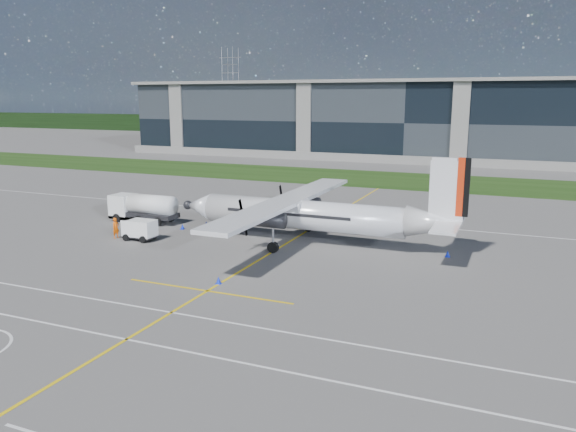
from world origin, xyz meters
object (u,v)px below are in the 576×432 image
(safety_cone_nose_stbd, at_px, (206,224))
(safety_cone_nose_port, at_px, (197,231))
(baggage_tug, at_px, (140,230))
(ground_crew_person, at_px, (116,226))
(pylon_west, at_px, (231,90))
(safety_cone_fwd, at_px, (182,227))
(safety_cone_portwing, at_px, (219,280))
(fuel_tanker_truck, at_px, (139,208))
(safety_cone_tail, at_px, (448,254))
(safety_cone_stbdwing, at_px, (337,210))
(turboprop_aircraft, at_px, (313,198))

(safety_cone_nose_stbd, distance_m, safety_cone_nose_port, 2.97)
(baggage_tug, xyz_separation_m, ground_crew_person, (-2.32, -0.32, 0.16))
(pylon_west, xyz_separation_m, baggage_tug, (70.70, -146.76, -14.11))
(safety_cone_nose_stbd, bearing_deg, safety_cone_fwd, -127.11)
(ground_crew_person, bearing_deg, safety_cone_portwing, -104.62)
(safety_cone_fwd, relative_size, safety_cone_portwing, 1.00)
(pylon_west, bearing_deg, fuel_tanker_truck, -64.86)
(safety_cone_tail, bearing_deg, safety_cone_nose_port, -177.35)
(pylon_west, relative_size, safety_cone_nose_port, 60.00)
(safety_cone_stbdwing, bearing_deg, safety_cone_fwd, -129.66)
(safety_cone_nose_port, distance_m, safety_cone_fwd, 2.39)
(fuel_tanker_truck, bearing_deg, safety_cone_nose_port, -15.15)
(ground_crew_person, relative_size, safety_cone_nose_port, 4.20)
(safety_cone_tail, bearing_deg, safety_cone_stbdwing, 135.26)
(turboprop_aircraft, bearing_deg, safety_cone_fwd, 179.25)
(safety_cone_nose_port, bearing_deg, baggage_tug, -130.65)
(fuel_tanker_truck, xyz_separation_m, safety_cone_tail, (30.14, -1.15, -1.15))
(safety_cone_portwing, bearing_deg, turboprop_aircraft, 80.62)
(ground_crew_person, bearing_deg, fuel_tanker_truck, 32.35)
(safety_cone_portwing, bearing_deg, safety_cone_nose_stbd, 123.68)
(fuel_tanker_truck, relative_size, safety_cone_fwd, 14.96)
(safety_cone_tail, height_order, safety_cone_nose_port, same)
(baggage_tug, relative_size, safety_cone_stbdwing, 5.92)
(turboprop_aircraft, distance_m, safety_cone_stbdwing, 14.08)
(safety_cone_nose_stbd, height_order, safety_cone_fwd, same)
(pylon_west, xyz_separation_m, safety_cone_portwing, (82.95, -154.46, -14.75))
(safety_cone_nose_stbd, bearing_deg, turboprop_aircraft, -10.10)
(ground_crew_person, distance_m, safety_cone_portwing, 16.35)
(pylon_west, distance_m, safety_cone_fwd, 159.74)
(fuel_tanker_truck, xyz_separation_m, ground_crew_person, (2.34, -6.39, -0.35))
(safety_cone_nose_port, bearing_deg, safety_cone_stbdwing, 58.25)
(safety_cone_tail, xyz_separation_m, safety_cone_nose_port, (-22.13, -1.02, 0.00))
(pylon_west, distance_m, safety_cone_nose_stbd, 158.71)
(fuel_tanker_truck, height_order, baggage_tug, fuel_tanker_truck)
(turboprop_aircraft, bearing_deg, safety_cone_stbdwing, 99.07)
(baggage_tug, relative_size, safety_cone_nose_port, 5.92)
(safety_cone_stbdwing, relative_size, safety_cone_nose_stbd, 1.00)
(fuel_tanker_truck, bearing_deg, safety_cone_stbdwing, 35.64)
(ground_crew_person, bearing_deg, turboprop_aircraft, -60.99)
(pylon_west, height_order, safety_cone_tail, pylon_west)
(turboprop_aircraft, relative_size, baggage_tug, 8.79)
(turboprop_aircraft, height_order, safety_cone_stbdwing, turboprop_aircraft)
(pylon_west, xyz_separation_m, safety_cone_nose_port, (74.05, -142.86, -14.75))
(safety_cone_tail, height_order, safety_cone_nose_stbd, same)
(turboprop_aircraft, height_order, safety_cone_nose_stbd, turboprop_aircraft)
(fuel_tanker_truck, bearing_deg, pylon_west, 115.14)
(turboprop_aircraft, distance_m, safety_cone_fwd, 13.64)
(pylon_west, height_order, baggage_tug, pylon_west)
(safety_cone_nose_port, xyz_separation_m, safety_cone_portwing, (8.90, -11.59, 0.00))
(pylon_west, relative_size, baggage_tug, 10.14)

